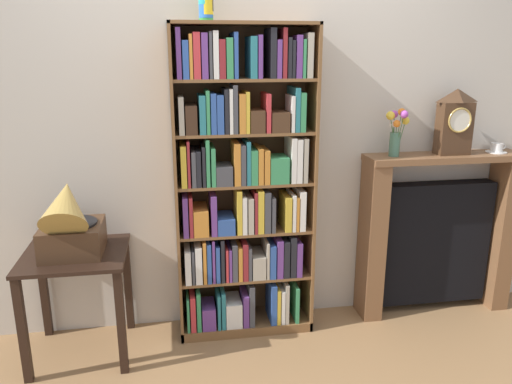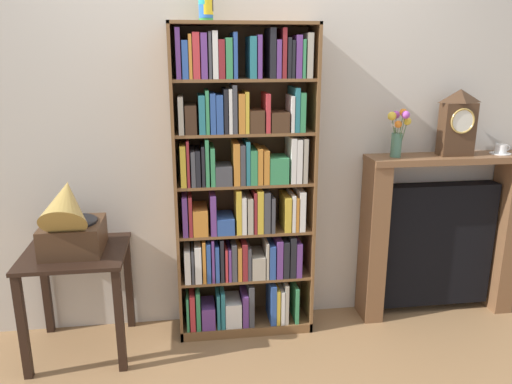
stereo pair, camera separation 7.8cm
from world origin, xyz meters
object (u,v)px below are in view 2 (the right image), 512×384
at_px(fireplace_mantel, 438,237).
at_px(flower_vase, 398,131).
at_px(side_table_left, 77,274).
at_px(gramophone, 70,221).
at_px(teacup_with_saucer, 501,150).
at_px(bookshelf, 242,191).
at_px(mantel_clock, 458,123).

bearing_deg(fireplace_mantel, flower_vase, -174.97).
height_order(side_table_left, gramophone, gramophone).
height_order(side_table_left, teacup_with_saucer, teacup_with_saucer).
distance_m(bookshelf, side_table_left, 1.07).
relative_size(side_table_left, teacup_with_saucer, 4.88).
bearing_deg(side_table_left, bookshelf, 7.10).
relative_size(bookshelf, gramophone, 3.79).
bearing_deg(gramophone, side_table_left, 90.00).
bearing_deg(gramophone, flower_vase, 5.44).
xyz_separation_m(side_table_left, flower_vase, (1.94, 0.14, 0.77)).
relative_size(gramophone, fireplace_mantel, 0.45).
height_order(fireplace_mantel, teacup_with_saucer, teacup_with_saucer).
height_order(mantel_clock, flower_vase, mantel_clock).
bearing_deg(teacup_with_saucer, fireplace_mantel, 176.84).
bearing_deg(side_table_left, gramophone, -90.00).
relative_size(side_table_left, mantel_clock, 1.54).
distance_m(side_table_left, mantel_clock, 2.47).
xyz_separation_m(fireplace_mantel, mantel_clock, (0.04, -0.02, 0.76)).
bearing_deg(side_table_left, mantel_clock, 3.64).
distance_m(fireplace_mantel, flower_vase, 0.81).
distance_m(side_table_left, gramophone, 0.34).
distance_m(bookshelf, flower_vase, 1.02).
bearing_deg(bookshelf, side_table_left, -172.90).
bearing_deg(teacup_with_saucer, gramophone, -175.76).
relative_size(mantel_clock, flower_vase, 1.36).
bearing_deg(fireplace_mantel, bookshelf, -177.87).
bearing_deg(bookshelf, mantel_clock, 1.14).
bearing_deg(fireplace_mantel, mantel_clock, -30.93).
height_order(bookshelf, flower_vase, bookshelf).
bearing_deg(fireplace_mantel, teacup_with_saucer, -3.16).
bearing_deg(flower_vase, side_table_left, -175.89).
relative_size(gramophone, mantel_clock, 1.21).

